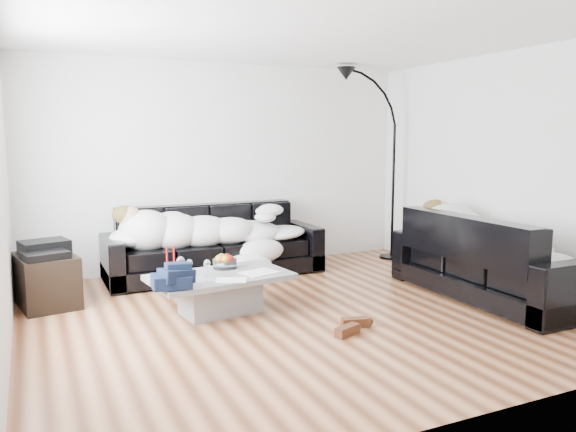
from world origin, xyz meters
name	(u,v)px	position (x,y,z in m)	size (l,w,h in m)	color
ground	(301,313)	(0.00, 0.00, 0.00)	(5.00, 5.00, 0.00)	brown
wall_back	(224,166)	(0.00, 2.25, 1.30)	(5.00, 0.02, 2.60)	silver
wall_right	(503,171)	(2.50, 0.00, 1.30)	(0.02, 4.50, 2.60)	silver
ceiling	(302,32)	(0.00, 0.00, 2.60)	(5.00, 5.00, 0.00)	white
sofa_back	(214,241)	(-0.30, 1.76, 0.42)	(2.57, 0.89, 0.84)	black
sofa_right	(490,256)	(2.04, -0.34, 0.44)	(2.17, 0.93, 0.88)	black
sleeper_back	(215,224)	(-0.30, 1.71, 0.64)	(2.18, 0.75, 0.44)	silver
sleeper_right	(491,236)	(2.04, -0.34, 0.65)	(1.86, 0.79, 0.46)	silver
teal_cushion	(444,221)	(1.98, 0.33, 0.72)	(0.36, 0.30, 0.20)	#0F6952
coffee_table	(220,294)	(-0.70, 0.33, 0.19)	(1.29, 0.75, 0.38)	#939699
fruit_bowl	(225,261)	(-0.57, 0.56, 0.45)	(0.24, 0.24, 0.15)	white
wine_glass_a	(189,267)	(-0.97, 0.43, 0.45)	(0.06, 0.06, 0.15)	white
wine_glass_b	(181,267)	(-1.06, 0.40, 0.47)	(0.08, 0.08, 0.19)	white
wine_glass_c	(207,268)	(-0.83, 0.32, 0.45)	(0.07, 0.07, 0.16)	white
candle_left	(167,260)	(-1.14, 0.58, 0.50)	(0.05, 0.05, 0.25)	maroon
candle_right	(174,259)	(-1.08, 0.58, 0.51)	(0.05, 0.05, 0.27)	maroon
newspaper_a	(259,272)	(-0.34, 0.23, 0.38)	(0.33, 0.25, 0.01)	silver
newspaper_b	(231,280)	(-0.68, 0.06, 0.38)	(0.28, 0.20, 0.01)	silver
navy_jacket	(175,269)	(-1.20, 0.04, 0.54)	(0.35, 0.29, 0.17)	black
shoes	(351,326)	(0.16, -0.65, 0.05)	(0.41, 0.30, 0.09)	#472311
av_cabinet	(47,280)	(-2.19, 1.30, 0.26)	(0.51, 0.74, 0.51)	black
stereo	(45,249)	(-2.19, 1.30, 0.58)	(0.44, 0.34, 0.13)	black
floor_lamp	(393,177)	(2.24, 1.69, 1.12)	(0.82, 0.33, 2.25)	black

